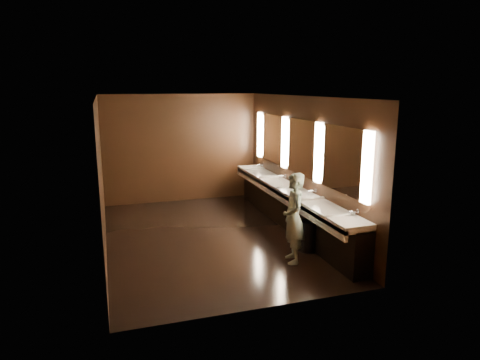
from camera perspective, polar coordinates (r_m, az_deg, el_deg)
floor at (r=8.77m, az=-4.12°, el=-7.56°), size 6.00×6.00×0.00m
ceiling at (r=8.25m, az=-4.43°, el=11.04°), size 4.00×6.00×0.02m
wall_back at (r=11.30m, az=-7.86°, el=4.20°), size 4.00×0.02×2.80m
wall_front at (r=5.61m, az=2.97°, el=-4.12°), size 4.00×0.02×2.80m
wall_left at (r=8.18m, az=-18.02°, el=0.57°), size 0.02×6.00×2.80m
wall_right at (r=9.07m, az=8.12°, el=2.17°), size 0.02×6.00×2.80m
sink_counter at (r=9.18m, az=6.78°, el=-3.45°), size 0.55×5.40×1.01m
mirror_band at (r=9.00m, az=8.07°, el=4.36°), size 0.06×5.03×1.15m
person at (r=7.39m, az=7.17°, el=-5.07°), size 0.47×0.63×1.57m
trash_bin at (r=8.08m, az=9.05°, el=-7.35°), size 0.48×0.48×0.57m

